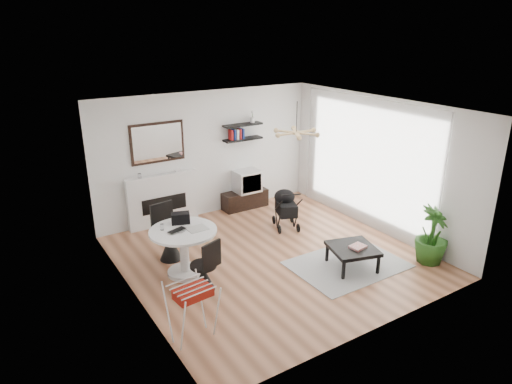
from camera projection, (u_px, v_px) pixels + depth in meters
floor at (272, 257)px, 8.28m from camera, size 5.00×5.00×0.00m
ceiling at (274, 108)px, 7.35m from camera, size 5.00×5.00×0.00m
wall_back at (207, 154)px, 9.80m from camera, size 5.00×0.00×5.00m
wall_left at (129, 217)px, 6.56m from camera, size 0.00×5.00×5.00m
wall_right at (376, 164)px, 9.07m from camera, size 0.00×5.00×5.00m
sheer_curtain at (366, 163)px, 9.18m from camera, size 0.04×3.60×2.60m
fireplace at (162, 194)px, 9.41m from camera, size 1.50×0.17×2.16m
shelf_lower at (243, 139)px, 10.02m from camera, size 0.90×0.25×0.04m
shelf_upper at (243, 125)px, 9.91m from camera, size 0.90×0.25×0.04m
pendant_lamp at (296, 133)px, 8.13m from camera, size 0.90×0.90×0.10m
tv_console at (245, 199)px, 10.45m from camera, size 1.06×0.37×0.40m
crt_tv at (246, 181)px, 10.31m from camera, size 0.56×0.49×0.49m
dining_table at (184, 245)px, 7.53m from camera, size 1.11×1.11×0.81m
laptop at (179, 231)px, 7.35m from camera, size 0.36×0.29×0.02m
black_bag at (180, 218)px, 7.66m from camera, size 0.35×0.27×0.18m
newspaper at (197, 229)px, 7.47m from camera, size 0.33×0.28×0.01m
drinking_glass at (162, 227)px, 7.42m from camera, size 0.06×0.06×0.10m
chair_far at (169, 242)px, 8.11m from camera, size 0.50×0.52×1.02m
chair_near at (205, 274)px, 7.15m from camera, size 0.46×0.47×0.88m
drying_rack at (192, 311)px, 5.96m from camera, size 0.60×0.57×0.82m
stroller at (286, 210)px, 9.40m from camera, size 0.66×0.80×0.87m
rug at (347, 264)px, 7.99m from camera, size 1.92×1.39×0.01m
coffee_table at (353, 249)px, 7.78m from camera, size 0.92×0.92×0.38m
magazines at (358, 247)px, 7.74m from camera, size 0.29×0.25×0.04m
potted_plant at (432, 235)px, 7.93m from camera, size 0.71×0.71×1.03m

